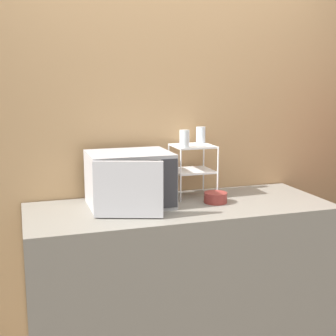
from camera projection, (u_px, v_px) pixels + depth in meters
name	position (u px, v px, depth m)	size (l,w,h in m)	color
wall_back	(161.00, 130.00, 3.08)	(8.00, 0.06, 2.60)	tan
counter	(180.00, 275.00, 2.88)	(1.82, 0.70, 0.89)	gray
microwave	(129.00, 180.00, 2.75)	(0.49, 0.53, 0.32)	#ADADB2
dish_rack	(193.00, 159.00, 2.98)	(0.26, 0.25, 0.33)	white
glass_front_left	(184.00, 139.00, 2.85)	(0.06, 0.06, 0.11)	silver
glass_back_right	(201.00, 135.00, 3.05)	(0.06, 0.06, 0.11)	silver
bowl	(216.00, 198.00, 2.85)	(0.14, 0.14, 0.06)	maroon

